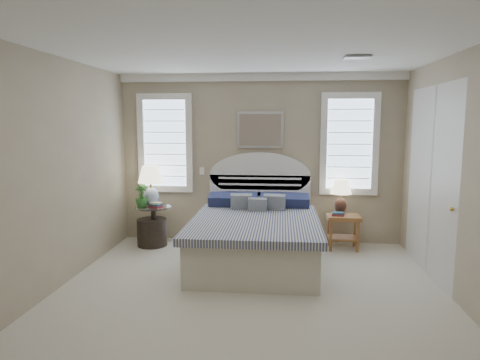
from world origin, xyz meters
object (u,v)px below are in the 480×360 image
object	(u,v)px
nightstand_right	(343,224)
lamp_right	(341,192)
side_table_left	(154,222)
floor_pot	(152,232)
bed	(256,234)
lamp_left	(151,181)

from	to	relation	value
nightstand_right	lamp_right	xyz separation A→B (m)	(-0.03, 0.15, 0.47)
lamp_right	side_table_left	bearing A→B (deg)	-175.18
floor_pot	lamp_right	size ratio (longest dim) A/B	0.87
bed	side_table_left	xyz separation A→B (m)	(-1.65, 0.59, 0.00)
bed	lamp_right	bearing A→B (deg)	33.45
nightstand_right	side_table_left	bearing A→B (deg)	-178.06
lamp_left	floor_pot	bearing A→B (deg)	-73.52
floor_pot	lamp_right	distance (m)	3.03
side_table_left	lamp_left	bearing A→B (deg)	131.63
bed	side_table_left	size ratio (longest dim) A/B	3.61
lamp_right	nightstand_right	bearing A→B (deg)	-78.31
lamp_right	lamp_left	bearing A→B (deg)	-176.25
lamp_right	bed	bearing A→B (deg)	-146.55
side_table_left	bed	bearing A→B (deg)	-19.74
lamp_left	lamp_right	xyz separation A→B (m)	(2.97, 0.19, -0.16)
floor_pot	lamp_left	world-z (taller)	lamp_left
floor_pot	lamp_left	bearing A→B (deg)	106.48
bed	side_table_left	distance (m)	1.75
nightstand_right	lamp_right	size ratio (longest dim) A/B	0.98
nightstand_right	bed	bearing A→B (deg)	-151.97
nightstand_right	floor_pot	distance (m)	2.99
lamp_left	lamp_right	bearing A→B (deg)	3.75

